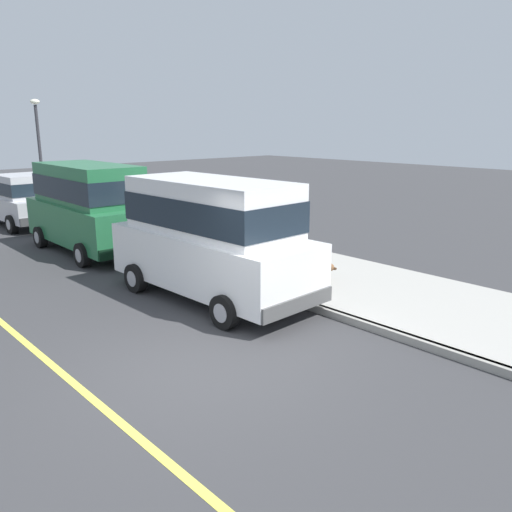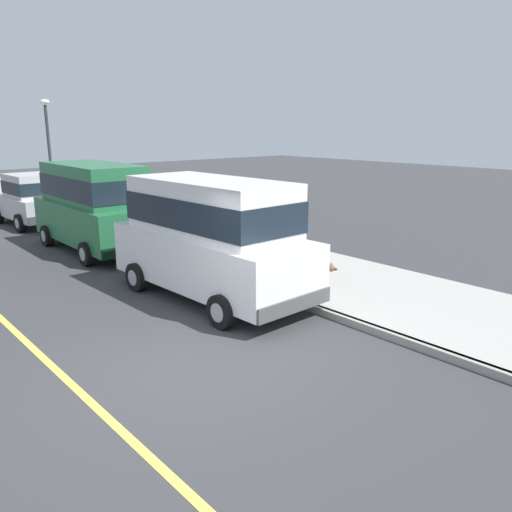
{
  "view_description": "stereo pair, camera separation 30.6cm",
  "coord_description": "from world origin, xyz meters",
  "px_view_note": "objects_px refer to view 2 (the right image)",
  "views": [
    {
      "loc": [
        -4.23,
        -5.9,
        3.6
      ],
      "look_at": [
        3.08,
        2.06,
        0.85
      ],
      "focal_mm": 36.33,
      "sensor_mm": 36.0,
      "label": 1
    },
    {
      "loc": [
        -4.0,
        -6.1,
        3.6
      ],
      "look_at": [
        3.08,
        2.06,
        0.85
      ],
      "focal_mm": 36.33,
      "sensor_mm": 36.0,
      "label": 2
    }
  ],
  "objects_px": {
    "car_white_van": "(211,234)",
    "car_green_van": "(94,203)",
    "street_lamp": "(49,143)",
    "car_silver_hatchback": "(32,199)",
    "dog_brown": "(321,270)"
  },
  "relations": [
    {
      "from": "car_white_van",
      "to": "car_green_van",
      "type": "height_order",
      "value": "same"
    },
    {
      "from": "car_green_van",
      "to": "street_lamp",
      "type": "distance_m",
      "value": 7.28
    },
    {
      "from": "car_green_van",
      "to": "street_lamp",
      "type": "xyz_separation_m",
      "value": [
        1.34,
        7.0,
        1.51
      ]
    },
    {
      "from": "car_silver_hatchback",
      "to": "car_green_van",
      "type": "bearing_deg",
      "value": -89.38
    },
    {
      "from": "dog_brown",
      "to": "car_green_van",
      "type": "bearing_deg",
      "value": 107.87
    },
    {
      "from": "dog_brown",
      "to": "street_lamp",
      "type": "relative_size",
      "value": 0.16
    },
    {
      "from": "car_white_van",
      "to": "dog_brown",
      "type": "height_order",
      "value": "car_white_van"
    },
    {
      "from": "car_white_van",
      "to": "dog_brown",
      "type": "bearing_deg",
      "value": -26.95
    },
    {
      "from": "car_green_van",
      "to": "car_silver_hatchback",
      "type": "relative_size",
      "value": 1.28
    },
    {
      "from": "car_white_van",
      "to": "car_silver_hatchback",
      "type": "distance_m",
      "value": 11.01
    },
    {
      "from": "car_green_van",
      "to": "dog_brown",
      "type": "height_order",
      "value": "car_green_van"
    },
    {
      "from": "car_white_van",
      "to": "car_silver_hatchback",
      "type": "xyz_separation_m",
      "value": [
        -0.06,
        11.0,
        -0.42
      ]
    },
    {
      "from": "car_green_van",
      "to": "dog_brown",
      "type": "xyz_separation_m",
      "value": [
        2.2,
        -6.83,
        -0.97
      ]
    },
    {
      "from": "car_silver_hatchback",
      "to": "dog_brown",
      "type": "bearing_deg",
      "value": -79.44
    },
    {
      "from": "dog_brown",
      "to": "car_white_van",
      "type": "bearing_deg",
      "value": 153.05
    }
  ]
}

